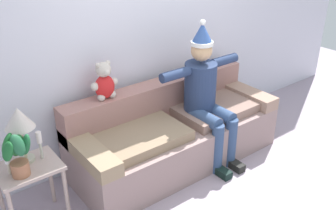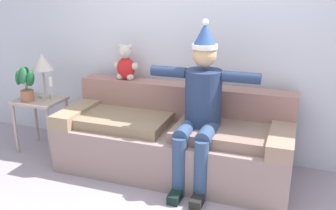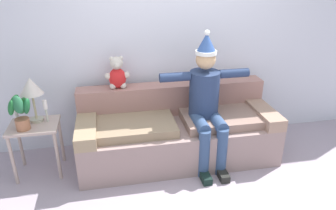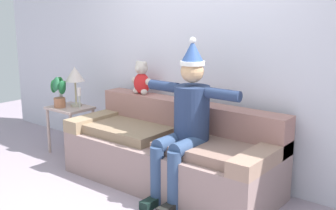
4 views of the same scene
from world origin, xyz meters
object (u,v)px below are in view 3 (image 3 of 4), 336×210
at_px(person_seated, 206,100).
at_px(table_lamp, 31,88).
at_px(potted_plant, 20,111).
at_px(candle_short, 46,108).
at_px(teddy_bear, 117,74).
at_px(side_table, 35,134).
at_px(candle_tall, 16,116).
at_px(couch, 177,131).

distance_m(person_seated, table_lamp, 1.87).
xyz_separation_m(potted_plant, candle_short, (0.22, 0.13, -0.04)).
distance_m(teddy_bear, candle_short, 0.86).
bearing_deg(potted_plant, side_table, 48.79).
bearing_deg(table_lamp, side_table, -106.39).
xyz_separation_m(side_table, potted_plant, (-0.08, -0.09, 0.32)).
xyz_separation_m(table_lamp, candle_tall, (-0.17, -0.10, -0.25)).
bearing_deg(person_seated, table_lamp, 173.78).
xyz_separation_m(person_seated, candle_short, (-1.73, 0.16, -0.02)).
bearing_deg(teddy_bear, table_lamp, -165.69).
height_order(table_lamp, candle_short, table_lamp).
xyz_separation_m(couch, teddy_bear, (-0.65, 0.27, 0.67)).
relative_size(candle_tall, candle_short, 0.80).
height_order(teddy_bear, candle_tall, teddy_bear).
xyz_separation_m(teddy_bear, candle_tall, (-1.07, -0.33, -0.27)).
height_order(potted_plant, candle_short, potted_plant).
bearing_deg(candle_tall, table_lamp, 31.59).
xyz_separation_m(side_table, table_lamp, (0.02, 0.08, 0.49)).
relative_size(couch, potted_plant, 5.77).
height_order(couch, table_lamp, table_lamp).
relative_size(person_seated, candle_short, 6.08).
xyz_separation_m(table_lamp, potted_plant, (-0.10, -0.17, -0.17)).
xyz_separation_m(teddy_bear, candle_short, (-0.78, -0.27, -0.24)).
relative_size(couch, table_lamp, 4.61).
bearing_deg(candle_short, side_table, -164.35).
distance_m(person_seated, potted_plant, 1.95).
bearing_deg(side_table, person_seated, -3.63).
bearing_deg(potted_plant, teddy_bear, 21.84).
bearing_deg(candle_short, couch, 0.13).
bearing_deg(teddy_bear, candle_short, -160.81).
xyz_separation_m(teddy_bear, side_table, (-0.93, -0.31, -0.51)).
bearing_deg(table_lamp, candle_short, -19.84).
xyz_separation_m(couch, table_lamp, (-1.55, 0.04, 0.65)).
bearing_deg(table_lamp, couch, -1.46).
xyz_separation_m(teddy_bear, potted_plant, (-1.01, -0.40, -0.20)).
height_order(teddy_bear, candle_short, teddy_bear).
bearing_deg(candle_short, potted_plant, -149.58).
bearing_deg(potted_plant, person_seated, -0.85).
bearing_deg(table_lamp, person_seated, -6.22).
height_order(teddy_bear, table_lamp, teddy_bear).
distance_m(potted_plant, candle_short, 0.26).
distance_m(teddy_bear, table_lamp, 0.93).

